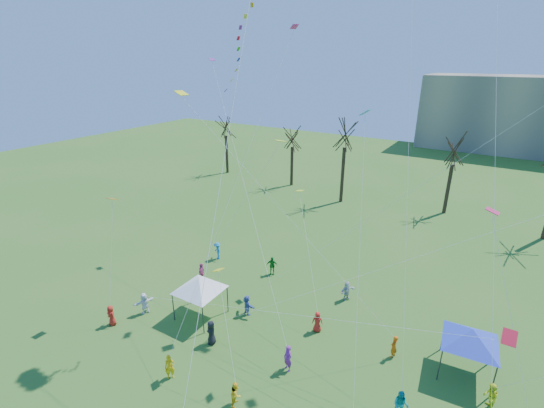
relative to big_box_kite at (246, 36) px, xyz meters
The scene contains 6 objects.
bare_tree_row 30.19m from the big_box_kite, 74.89° to the left, with size 69.68×9.16×12.31m.
big_box_kite is the anchor object (origin of this frame).
canopy_tent_white 17.30m from the big_box_kite, 126.67° to the right, with size 4.38×4.38×3.28m.
canopy_tent_blue 22.71m from the big_box_kite, ahead, with size 4.36×4.36×3.28m.
festival_crowd 19.36m from the big_box_kite, 30.51° to the right, with size 26.93×14.48×1.86m.
small_kites_aloft 9.91m from the big_box_kite, ahead, with size 31.72×16.32×34.29m.
Camera 1 is at (9.02, -11.11, 18.37)m, focal length 25.00 mm.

